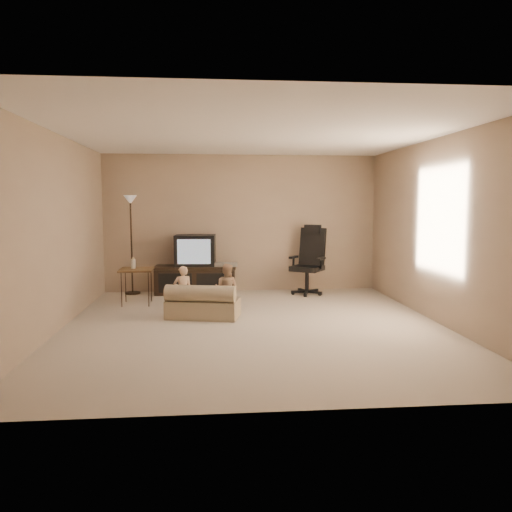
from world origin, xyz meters
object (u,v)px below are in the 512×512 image
(toddler_left, at_px, (183,291))
(side_table, at_px, (136,270))
(child_sofa, at_px, (202,304))
(tv_stand, at_px, (196,269))
(toddler_right, at_px, (227,289))
(floor_lamp, at_px, (131,222))
(office_chair, at_px, (309,269))

(toddler_left, bearing_deg, side_table, -62.06)
(child_sofa, bearing_deg, tv_stand, 107.15)
(toddler_right, bearing_deg, tv_stand, -50.10)
(tv_stand, height_order, floor_lamp, floor_lamp)
(toddler_left, bearing_deg, tv_stand, -105.79)
(child_sofa, bearing_deg, toddler_left, 170.35)
(toddler_right, bearing_deg, child_sofa, 56.15)
(side_table, relative_size, child_sofa, 0.71)
(office_chair, distance_m, toddler_left, 2.69)
(floor_lamp, xyz_separation_m, toddler_left, (1.00, -1.91, -0.92))
(floor_lamp, bearing_deg, toddler_right, -47.94)
(tv_stand, xyz_separation_m, toddler_right, (0.50, -1.75, -0.07))
(floor_lamp, relative_size, toddler_left, 2.41)
(side_table, distance_m, floor_lamp, 1.22)
(office_chair, bearing_deg, floor_lamp, -150.79)
(office_chair, height_order, floor_lamp, floor_lamp)
(side_table, height_order, child_sofa, side_table)
(tv_stand, relative_size, toddler_right, 2.01)
(toddler_left, distance_m, toddler_right, 0.63)
(child_sofa, distance_m, toddler_right, 0.45)
(side_table, bearing_deg, floor_lamp, 102.53)
(tv_stand, relative_size, child_sofa, 1.37)
(side_table, height_order, toddler_left, side_table)
(toddler_right, bearing_deg, floor_lamp, -23.88)
(tv_stand, height_order, side_table, tv_stand)
(tv_stand, bearing_deg, floor_lamp, -179.20)
(office_chair, distance_m, child_sofa, 2.56)
(tv_stand, height_order, office_chair, office_chair)
(side_table, height_order, floor_lamp, floor_lamp)
(tv_stand, distance_m, toddler_right, 1.82)
(office_chair, bearing_deg, child_sofa, -102.58)
(side_table, height_order, toddler_right, side_table)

